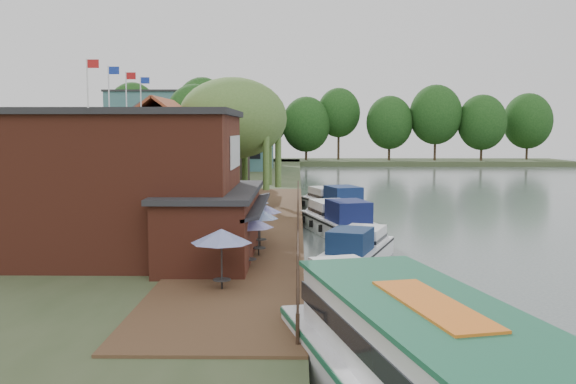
{
  "coord_description": "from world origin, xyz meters",
  "views": [
    {
      "loc": [
        -5.29,
        -32.09,
        7.31
      ],
      "look_at": [
        -6.0,
        12.0,
        3.0
      ],
      "focal_mm": 40.0,
      "sensor_mm": 36.0,
      "label": 1
    }
  ],
  "objects": [
    {
      "name": "ground",
      "position": [
        0.0,
        0.0,
        0.0
      ],
      "size": [
        260.0,
        260.0,
        0.0
      ],
      "primitive_type": "plane",
      "color": "#4B5756",
      "rests_on": "ground"
    },
    {
      "name": "land_bank",
      "position": [
        -30.0,
        35.0,
        0.5
      ],
      "size": [
        50.0,
        140.0,
        1.0
      ],
      "primitive_type": "cube",
      "color": "#384728",
      "rests_on": "ground"
    },
    {
      "name": "quay_deck",
      "position": [
        -8.0,
        10.0,
        1.05
      ],
      "size": [
        6.0,
        50.0,
        0.1
      ],
      "primitive_type": "cube",
      "color": "#47301E",
      "rests_on": "land_bank"
    },
    {
      "name": "quay_rail",
      "position": [
        -5.3,
        10.5,
        1.5
      ],
      "size": [
        0.2,
        49.0,
        1.0
      ],
      "primitive_type": null,
      "color": "black",
      "rests_on": "land_bank"
    },
    {
      "name": "pub",
      "position": [
        -14.0,
        -1.0,
        4.65
      ],
      "size": [
        20.0,
        11.0,
        7.3
      ],
      "primitive_type": null,
      "color": "maroon",
      "rests_on": "land_bank"
    },
    {
      "name": "hotel_block",
      "position": [
        -22.0,
        70.0,
        7.15
      ],
      "size": [
        25.4,
        12.4,
        12.3
      ],
      "primitive_type": null,
      "color": "#38666B",
      "rests_on": "land_bank"
    },
    {
      "name": "cottage_a",
      "position": [
        -15.0,
        14.0,
        5.25
      ],
      "size": [
        8.6,
        7.6,
        8.5
      ],
      "primitive_type": null,
      "color": "black",
      "rests_on": "land_bank"
    },
    {
      "name": "cottage_b",
      "position": [
        -18.0,
        24.0,
        5.25
      ],
      "size": [
        9.6,
        8.6,
        8.5
      ],
      "primitive_type": null,
      "color": "beige",
      "rests_on": "land_bank"
    },
    {
      "name": "cottage_c",
      "position": [
        -14.0,
        33.0,
        5.25
      ],
      "size": [
        7.6,
        7.6,
        8.5
      ],
      "primitive_type": null,
      "color": "black",
      "rests_on": "land_bank"
    },
    {
      "name": "willow",
      "position": [
        -10.5,
        19.0,
        6.21
      ],
      "size": [
        8.6,
        8.6,
        10.43
      ],
      "primitive_type": null,
      "color": "#476B2D",
      "rests_on": "land_bank"
    },
    {
      "name": "umbrella_0",
      "position": [
        -8.27,
        -7.59,
        2.29
      ],
      "size": [
        2.39,
        2.39,
        2.38
      ],
      "primitive_type": null,
      "color": "navy",
      "rests_on": "quay_deck"
    },
    {
      "name": "umbrella_1",
      "position": [
        -7.52,
        -3.6,
        2.29
      ],
      "size": [
        2.28,
        2.28,
        2.38
      ],
      "primitive_type": null,
      "color": "navy",
      "rests_on": "quay_deck"
    },
    {
      "name": "umbrella_2",
      "position": [
        -7.25,
        -0.82,
        2.29
      ],
      "size": [
        1.96,
        1.96,
        2.38
      ],
      "primitive_type": null,
      "color": "#1A4292",
      "rests_on": "quay_deck"
    },
    {
      "name": "umbrella_3",
      "position": [
        -7.33,
        1.65,
        2.29
      ],
      "size": [
        2.31,
        2.31,
        2.38
      ],
      "primitive_type": null,
      "color": "navy",
      "rests_on": "quay_deck"
    },
    {
      "name": "umbrella_4",
      "position": [
        -8.23,
        5.89,
        2.29
      ],
      "size": [
        2.38,
        2.38,
        2.38
      ],
      "primitive_type": null,
      "color": "navy",
      "rests_on": "quay_deck"
    },
    {
      "name": "cruiser_0",
      "position": [
        -2.9,
        -7.55,
        1.12
      ],
      "size": [
        5.9,
        9.77,
        2.23
      ],
      "primitive_type": null,
      "rotation": [
        0.0,
        0.0,
        0.34
      ],
      "color": "white",
      "rests_on": "ground"
    },
    {
      "name": "cruiser_1",
      "position": [
        -2.03,
        2.44,
        1.08
      ],
      "size": [
        5.67,
        9.47,
        2.15
      ],
      "primitive_type": null,
      "rotation": [
        0.0,
        0.0,
        -0.33
      ],
      "color": "white",
      "rests_on": "ground"
    },
    {
      "name": "cruiser_2",
      "position": [
        -2.46,
        12.5,
        1.28
      ],
      "size": [
        6.03,
        11.0,
        2.56
      ],
      "primitive_type": null,
      "rotation": [
        0.0,
        0.0,
        0.27
      ],
      "color": "white",
      "rests_on": "ground"
    },
    {
      "name": "cruiser_3",
      "position": [
        -2.16,
        23.21,
        1.29
      ],
      "size": [
        6.53,
        11.09,
        2.58
      ],
      "primitive_type": null,
      "rotation": [
        0.0,
        0.0,
        0.32
      ],
      "color": "white",
      "rests_on": "ground"
    },
    {
      "name": "tour_boat",
      "position": [
        -2.01,
        -18.31,
        1.68
      ],
      "size": [
        7.91,
        15.96,
        3.36
      ],
      "primitive_type": null,
      "rotation": [
        0.0,
        0.0,
        0.24
      ],
      "color": "silver",
      "rests_on": "ground"
    },
    {
      "name": "swan",
      "position": [
        -3.4,
        -9.93,
        0.22
      ],
      "size": [
        0.44,
        0.44,
        0.44
      ],
      "primitive_type": "sphere",
      "color": "white",
      "rests_on": "ground"
    },
    {
      "name": "bank_tree_0",
      "position": [
        -17.02,
        40.57,
        6.71
      ],
      "size": [
        6.53,
        6.53,
        11.43
      ],
      "primitive_type": null,
      "color": "#143811",
      "rests_on": "land_bank"
    },
    {
      "name": "bank_tree_1",
      "position": [
        -17.47,
        49.51,
        7.45
      ],
      "size": [
        6.76,
        6.76,
        12.9
      ],
      "primitive_type": null,
      "color": "#143811",
      "rests_on": "land_bank"
    },
    {
      "name": "bank_tree_2",
      "position": [
        -12.85,
        58.82,
        6.93
      ],
      "size": [
        6.47,
        6.47,
        11.87
      ],
      "primitive_type": null,
      "color": "#143811",
      "rests_on": "land_bank"
    },
    {
      "name": "bank_tree_3",
      "position": [
        -16.83,
        78.76,
        7.22
      ],
      "size": [
        6.24,
        6.24,
        12.44
      ],
      "primitive_type": null,
      "color": "#143811",
      "rests_on": "land_bank"
    },
    {
      "name": "bank_tree_4",
      "position": [
        -13.46,
        85.81,
        6.83
      ],
      "size": [
        6.98,
        6.98,
        11.65
      ],
      "primitive_type": null,
      "color": "#143811",
      "rests_on": "land_bank"
    },
    {
      "name": "bank_tree_5",
      "position": [
        -18.81,
        94.36,
        8.09
      ],
      "size": [
        7.17,
        7.17,
        14.18
      ],
      "primitive_type": null,
      "color": "#143811",
      "rests_on": "land_bank"
    }
  ]
}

